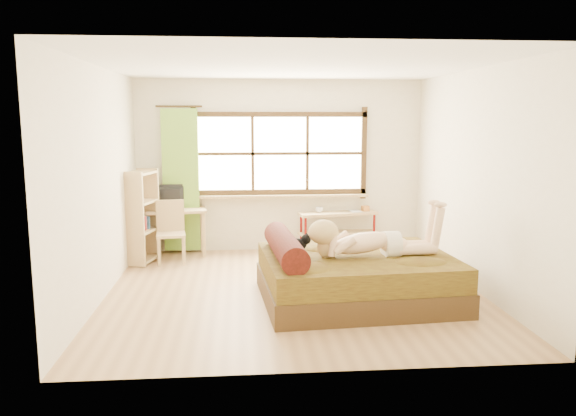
{
  "coord_description": "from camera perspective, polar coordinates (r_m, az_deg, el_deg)",
  "views": [
    {
      "loc": [
        -0.62,
        -6.63,
        2.1
      ],
      "look_at": [
        -0.05,
        0.2,
        1.0
      ],
      "focal_mm": 35.0,
      "sensor_mm": 36.0,
      "label": 1
    }
  ],
  "objects": [
    {
      "name": "chair",
      "position": [
        8.42,
        -11.83,
        -2.0
      ],
      "size": [
        0.46,
        0.46,
        0.91
      ],
      "rotation": [
        0.0,
        0.0,
        0.13
      ],
      "color": "tan",
      "rests_on": "floor"
    },
    {
      "name": "pipe_shelf",
      "position": [
        8.98,
        5.15,
        -1.47
      ],
      "size": [
        1.28,
        0.52,
        0.71
      ],
      "rotation": [
        0.0,
        0.0,
        0.17
      ],
      "color": "tan",
      "rests_on": "floor"
    },
    {
      "name": "bookshelf",
      "position": [
        8.44,
        -14.7,
        -0.82
      ],
      "size": [
        0.47,
        0.65,
        1.35
      ],
      "rotation": [
        0.0,
        0.0,
        -0.25
      ],
      "color": "tan",
      "rests_on": "floor"
    },
    {
      "name": "ceiling",
      "position": [
        6.68,
        0.55,
        14.26
      ],
      "size": [
        4.5,
        4.5,
        0.0
      ],
      "primitive_type": "plane",
      "rotation": [
        3.14,
        0.0,
        0.0
      ],
      "color": "white",
      "rests_on": "wall_back"
    },
    {
      "name": "kitten",
      "position": [
        6.51,
        0.66,
        -3.58
      ],
      "size": [
        0.33,
        0.15,
        0.26
      ],
      "primitive_type": null,
      "rotation": [
        0.0,
        0.0,
        0.07
      ],
      "color": "black",
      "rests_on": "bed"
    },
    {
      "name": "book",
      "position": [
        8.99,
        6.35,
        -0.35
      ],
      "size": [
        0.2,
        0.24,
        0.02
      ],
      "primitive_type": "imported",
      "rotation": [
        0.0,
        0.0,
        0.17
      ],
      "color": "gray",
      "rests_on": "pipe_shelf"
    },
    {
      "name": "wall_back",
      "position": [
        8.93,
        -0.81,
        4.28
      ],
      "size": [
        4.5,
        0.0,
        4.5
      ],
      "primitive_type": "plane",
      "rotation": [
        1.57,
        0.0,
        0.0
      ],
      "color": "silver",
      "rests_on": "floor"
    },
    {
      "name": "bed",
      "position": [
        6.6,
        6.56,
        -6.84
      ],
      "size": [
        2.28,
        1.89,
        0.82
      ],
      "rotation": [
        0.0,
        0.0,
        0.07
      ],
      "color": "#352610",
      "rests_on": "floor"
    },
    {
      "name": "wall_front",
      "position": [
        4.48,
        3.21,
        -0.52
      ],
      "size": [
        4.5,
        0.0,
        4.5
      ],
      "primitive_type": "plane",
      "rotation": [
        -1.57,
        0.0,
        0.0
      ],
      "color": "silver",
      "rests_on": "floor"
    },
    {
      "name": "wall_left",
      "position": [
        6.86,
        -18.53,
        2.36
      ],
      "size": [
        0.0,
        4.5,
        4.5
      ],
      "primitive_type": "plane",
      "rotation": [
        1.57,
        0.0,
        1.57
      ],
      "color": "silver",
      "rests_on": "floor"
    },
    {
      "name": "desk",
      "position": [
        8.77,
        -12.15,
        -0.75
      ],
      "size": [
        1.22,
        0.68,
        0.73
      ],
      "rotation": [
        0.0,
        0.0,
        0.13
      ],
      "color": "tan",
      "rests_on": "floor"
    },
    {
      "name": "floor",
      "position": [
        6.98,
        0.52,
        -8.41
      ],
      "size": [
        4.5,
        4.5,
        0.0
      ],
      "primitive_type": "plane",
      "color": "#9E754C",
      "rests_on": "ground"
    },
    {
      "name": "monitor",
      "position": [
        8.78,
        -12.17,
        1.12
      ],
      "size": [
        0.65,
        0.17,
        0.37
      ],
      "primitive_type": "imported",
      "rotation": [
        0.0,
        0.0,
        3.27
      ],
      "color": "black",
      "rests_on": "desk"
    },
    {
      "name": "window",
      "position": [
        8.89,
        -0.8,
        5.29
      ],
      "size": [
        2.8,
        0.16,
        1.46
      ],
      "color": "#FFEDBF",
      "rests_on": "wall_back"
    },
    {
      "name": "woman",
      "position": [
        6.46,
        8.5,
        -2.0
      ],
      "size": [
        1.54,
        0.54,
        0.65
      ],
      "primitive_type": null,
      "rotation": [
        0.0,
        0.0,
        0.07
      ],
      "color": "beige",
      "rests_on": "bed"
    },
    {
      "name": "wall_right",
      "position": [
        7.26,
        18.53,
        2.71
      ],
      "size": [
        0.0,
        4.5,
        4.5
      ],
      "primitive_type": "plane",
      "rotation": [
        1.57,
        0.0,
        -1.57
      ],
      "color": "silver",
      "rests_on": "floor"
    },
    {
      "name": "cup",
      "position": [
        8.9,
        3.19,
        -0.18
      ],
      "size": [
        0.13,
        0.13,
        0.09
      ],
      "primitive_type": "imported",
      "rotation": [
        0.0,
        0.0,
        0.17
      ],
      "color": "gray",
      "rests_on": "pipe_shelf"
    },
    {
      "name": "curtain",
      "position": [
        8.86,
        -10.82,
        2.78
      ],
      "size": [
        0.55,
        0.1,
        2.2
      ],
      "primitive_type": "cube",
      "color": "#589127",
      "rests_on": "wall_back"
    }
  ]
}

